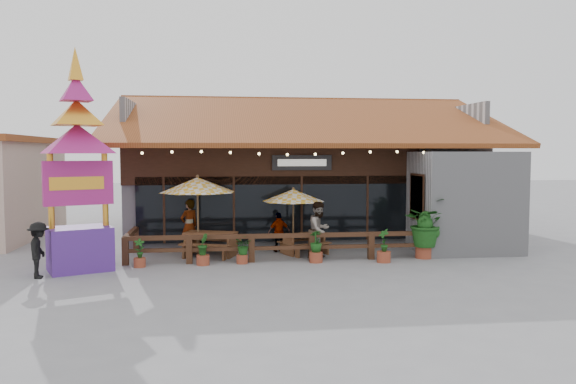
{
  "coord_description": "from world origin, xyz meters",
  "views": [
    {
      "loc": [
        -3.55,
        -18.59,
        3.56
      ],
      "look_at": [
        -1.05,
        1.5,
        2.14
      ],
      "focal_mm": 35.0,
      "sensor_mm": 36.0,
      "label": 1
    }
  ],
  "objects": [
    {
      "name": "patio_railing",
      "position": [
        -2.25,
        -0.27,
        0.61
      ],
      "size": [
        10.0,
        2.6,
        0.92
      ],
      "color": "#4D2D1B",
      "rests_on": "ground"
    },
    {
      "name": "planter_d",
      "position": [
        -0.42,
        -0.81,
        0.51
      ],
      "size": [
        0.5,
        0.5,
        1.05
      ],
      "color": "brown",
      "rests_on": "ground"
    },
    {
      "name": "umbrella_right",
      "position": [
        -0.93,
        0.96,
        2.05
      ],
      "size": [
        2.62,
        2.62,
        2.35
      ],
      "color": "brown",
      "rests_on": "ground"
    },
    {
      "name": "diner_a",
      "position": [
        -4.6,
        1.62,
        0.95
      ],
      "size": [
        0.83,
        0.77,
        1.9
      ],
      "primitive_type": "imported",
      "rotation": [
        0.0,
        0.0,
        3.75
      ],
      "color": "#321A10",
      "rests_on": "ground"
    },
    {
      "name": "planter_b",
      "position": [
        -4.06,
        -0.79,
        0.45
      ],
      "size": [
        0.41,
        0.42,
        1.01
      ],
      "color": "brown",
      "rests_on": "ground"
    },
    {
      "name": "diner_b",
      "position": [
        -0.18,
        -0.07,
        0.96
      ],
      "size": [
        1.18,
        1.16,
        1.92
      ],
      "primitive_type": "imported",
      "rotation": [
        0.0,
        0.0,
        0.72
      ],
      "color": "#321A10",
      "rests_on": "ground"
    },
    {
      "name": "planter_e",
      "position": [
        1.77,
        -1.06,
        0.46
      ],
      "size": [
        0.45,
        0.46,
        1.1
      ],
      "color": "brown",
      "rests_on": "ground"
    },
    {
      "name": "picnic_table_left",
      "position": [
        -3.84,
        0.72,
        0.56
      ],
      "size": [
        2.15,
        2.01,
        0.84
      ],
      "color": "brown",
      "rests_on": "ground"
    },
    {
      "name": "planter_c",
      "position": [
        -2.82,
        -0.71,
        0.5
      ],
      "size": [
        0.71,
        0.68,
        0.89
      ],
      "color": "brown",
      "rests_on": "ground"
    },
    {
      "name": "diner_c",
      "position": [
        -1.4,
        1.28,
        0.71
      ],
      "size": [
        0.9,
        0.54,
        1.43
      ],
      "primitive_type": "imported",
      "rotation": [
        0.0,
        0.0,
        3.39
      ],
      "color": "#321A10",
      "rests_on": "ground"
    },
    {
      "name": "planter_a",
      "position": [
        -6.01,
        -0.88,
        0.38
      ],
      "size": [
        0.37,
        0.37,
        0.9
      ],
      "color": "brown",
      "rests_on": "ground"
    },
    {
      "name": "picnic_table_right",
      "position": [
        -0.57,
        0.78,
        0.48
      ],
      "size": [
        1.88,
        1.78,
        0.72
      ],
      "color": "brown",
      "rests_on": "ground"
    },
    {
      "name": "pedestrian",
      "position": [
        -8.63,
        -2.08,
        0.81
      ],
      "size": [
        0.72,
        1.11,
        1.61
      ],
      "primitive_type": "imported",
      "rotation": [
        0.0,
        0.0,
        1.7
      ],
      "color": "black",
      "rests_on": "ground"
    },
    {
      "name": "ground",
      "position": [
        0.0,
        0.0,
        0.0
      ],
      "size": [
        100.0,
        100.0,
        0.0
      ],
      "primitive_type": "plane",
      "color": "gray",
      "rests_on": "ground"
    },
    {
      "name": "tropical_plant",
      "position": [
        3.32,
        -0.53,
        1.16
      ],
      "size": [
        1.73,
        1.84,
        2.04
      ],
      "color": "brown",
      "rests_on": "ground"
    },
    {
      "name": "umbrella_left",
      "position": [
        -4.26,
        0.8,
        2.45
      ],
      "size": [
        3.24,
        3.24,
        2.81
      ],
      "color": "brown",
      "rests_on": "ground"
    },
    {
      "name": "thai_sign_tower",
      "position": [
        -7.72,
        -1.16,
        3.8
      ],
      "size": [
        3.49,
        3.49,
        7.19
      ],
      "color": "#502588",
      "rests_on": "ground"
    },
    {
      "name": "restaurant_building",
      "position": [
        0.26,
        6.61,
        2.21
      ],
      "size": [
        15.5,
        14.73,
        6.09
      ],
      "color": "#ABABB0",
      "rests_on": "ground"
    }
  ]
}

